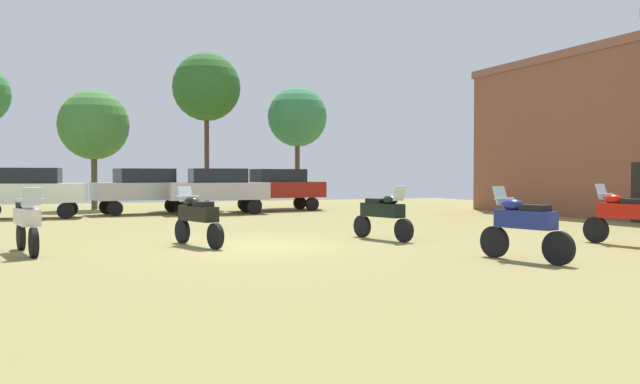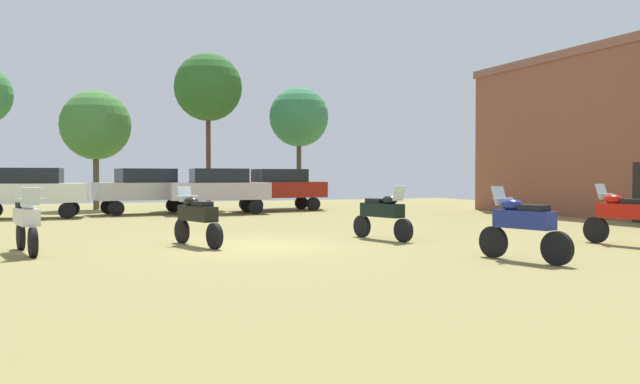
{
  "view_description": "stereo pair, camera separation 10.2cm",
  "coord_description": "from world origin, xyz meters",
  "px_view_note": "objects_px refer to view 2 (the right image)",
  "views": [
    {
      "loc": [
        -4.29,
        -15.07,
        1.74
      ],
      "look_at": [
        2.82,
        2.32,
        1.24
      ],
      "focal_mm": 36.07,
      "sensor_mm": 36.0,
      "label": 1
    },
    {
      "loc": [
        -4.2,
        -15.1,
        1.74
      ],
      "look_at": [
        2.82,
        2.32,
        1.24
      ],
      "focal_mm": 36.07,
      "sensor_mm": 36.0,
      "label": 2
    }
  ],
  "objects_px": {
    "car_2": "(280,186)",
    "tree_6": "(96,125)",
    "motorcycle_7": "(197,217)",
    "motorcycle_8": "(624,215)",
    "tree_7": "(299,117)",
    "car_1": "(146,187)",
    "car_3": "(219,187)",
    "car_4": "(30,189)",
    "motorcycle_4": "(523,225)",
    "tree_1": "(208,88)",
    "motorcycle_6": "(27,221)",
    "motorcycle_2": "(383,213)"
  },
  "relations": [
    {
      "from": "car_4",
      "to": "tree_7",
      "type": "height_order",
      "value": "tree_7"
    },
    {
      "from": "car_2",
      "to": "tree_6",
      "type": "relative_size",
      "value": 0.75
    },
    {
      "from": "car_3",
      "to": "motorcycle_7",
      "type": "bearing_deg",
      "value": 166.26
    },
    {
      "from": "car_1",
      "to": "tree_7",
      "type": "xyz_separation_m",
      "value": [
        8.39,
        3.36,
        3.64
      ]
    },
    {
      "from": "motorcycle_2",
      "to": "motorcycle_7",
      "type": "height_order",
      "value": "motorcycle_7"
    },
    {
      "from": "motorcycle_8",
      "to": "tree_6",
      "type": "relative_size",
      "value": 0.37
    },
    {
      "from": "car_3",
      "to": "tree_6",
      "type": "height_order",
      "value": "tree_6"
    },
    {
      "from": "tree_7",
      "to": "motorcycle_2",
      "type": "bearing_deg",
      "value": -102.85
    },
    {
      "from": "motorcycle_4",
      "to": "motorcycle_8",
      "type": "distance_m",
      "value": 4.39
    },
    {
      "from": "motorcycle_6",
      "to": "tree_7",
      "type": "height_order",
      "value": "tree_7"
    },
    {
      "from": "motorcycle_8",
      "to": "tree_6",
      "type": "height_order",
      "value": "tree_6"
    },
    {
      "from": "motorcycle_2",
      "to": "tree_7",
      "type": "height_order",
      "value": "tree_7"
    },
    {
      "from": "motorcycle_7",
      "to": "motorcycle_8",
      "type": "distance_m",
      "value": 10.37
    },
    {
      "from": "motorcycle_2",
      "to": "car_3",
      "type": "distance_m",
      "value": 12.79
    },
    {
      "from": "motorcycle_8",
      "to": "tree_7",
      "type": "bearing_deg",
      "value": 80.78
    },
    {
      "from": "tree_6",
      "to": "motorcycle_2",
      "type": "bearing_deg",
      "value": -71.24
    },
    {
      "from": "car_1",
      "to": "tree_1",
      "type": "height_order",
      "value": "tree_1"
    },
    {
      "from": "car_2",
      "to": "tree_7",
      "type": "bearing_deg",
      "value": -38.32
    },
    {
      "from": "tree_1",
      "to": "tree_7",
      "type": "bearing_deg",
      "value": -5.12
    },
    {
      "from": "motorcycle_8",
      "to": "car_3",
      "type": "relative_size",
      "value": 0.5
    },
    {
      "from": "car_2",
      "to": "car_3",
      "type": "relative_size",
      "value": 1.01
    },
    {
      "from": "car_1",
      "to": "motorcycle_6",
      "type": "bearing_deg",
      "value": 153.99
    },
    {
      "from": "motorcycle_6",
      "to": "car_2",
      "type": "bearing_deg",
      "value": -137.89
    },
    {
      "from": "car_2",
      "to": "motorcycle_6",
      "type": "bearing_deg",
      "value": 139.6
    },
    {
      "from": "motorcycle_2",
      "to": "car_4",
      "type": "relative_size",
      "value": 0.49
    },
    {
      "from": "car_1",
      "to": "tree_7",
      "type": "height_order",
      "value": "tree_7"
    },
    {
      "from": "motorcycle_8",
      "to": "car_3",
      "type": "bearing_deg",
      "value": 99.61
    },
    {
      "from": "motorcycle_7",
      "to": "tree_6",
      "type": "distance_m",
      "value": 18.61
    },
    {
      "from": "car_1",
      "to": "car_3",
      "type": "xyz_separation_m",
      "value": [
        2.98,
        -1.2,
        0.0
      ]
    },
    {
      "from": "car_3",
      "to": "tree_1",
      "type": "relative_size",
      "value": 0.55
    },
    {
      "from": "motorcycle_8",
      "to": "car_1",
      "type": "distance_m",
      "value": 19.67
    },
    {
      "from": "motorcycle_4",
      "to": "motorcycle_8",
      "type": "bearing_deg",
      "value": 3.32
    },
    {
      "from": "motorcycle_2",
      "to": "motorcycle_8",
      "type": "bearing_deg",
      "value": 129.45
    },
    {
      "from": "car_2",
      "to": "tree_6",
      "type": "bearing_deg",
      "value": 58.3
    },
    {
      "from": "motorcycle_2",
      "to": "tree_7",
      "type": "bearing_deg",
      "value": -117.44
    },
    {
      "from": "motorcycle_2",
      "to": "car_4",
      "type": "height_order",
      "value": "car_4"
    },
    {
      "from": "car_1",
      "to": "car_2",
      "type": "bearing_deg",
      "value": -96.1
    },
    {
      "from": "motorcycle_8",
      "to": "tree_7",
      "type": "relative_size",
      "value": 0.34
    },
    {
      "from": "car_3",
      "to": "tree_6",
      "type": "distance_m",
      "value": 8.18
    },
    {
      "from": "car_1",
      "to": "tree_1",
      "type": "bearing_deg",
      "value": -52.49
    },
    {
      "from": "motorcycle_2",
      "to": "motorcycle_6",
      "type": "relative_size",
      "value": 0.98
    },
    {
      "from": "car_2",
      "to": "car_4",
      "type": "bearing_deg",
      "value": 93.87
    },
    {
      "from": "motorcycle_7",
      "to": "car_4",
      "type": "relative_size",
      "value": 0.49
    },
    {
      "from": "motorcycle_6",
      "to": "car_1",
      "type": "distance_m",
      "value": 14.29
    },
    {
      "from": "car_4",
      "to": "motorcycle_4",
      "type": "bearing_deg",
      "value": -144.21
    },
    {
      "from": "motorcycle_6",
      "to": "tree_1",
      "type": "height_order",
      "value": "tree_1"
    },
    {
      "from": "car_3",
      "to": "motorcycle_2",
      "type": "bearing_deg",
      "value": -171.75
    },
    {
      "from": "motorcycle_7",
      "to": "tree_1",
      "type": "xyz_separation_m",
      "value": [
        4.0,
        17.35,
        5.49
      ]
    },
    {
      "from": "motorcycle_2",
      "to": "motorcycle_7",
      "type": "bearing_deg",
      "value": -18.58
    },
    {
      "from": "tree_1",
      "to": "car_4",
      "type": "bearing_deg",
      "value": -149.15
    }
  ]
}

